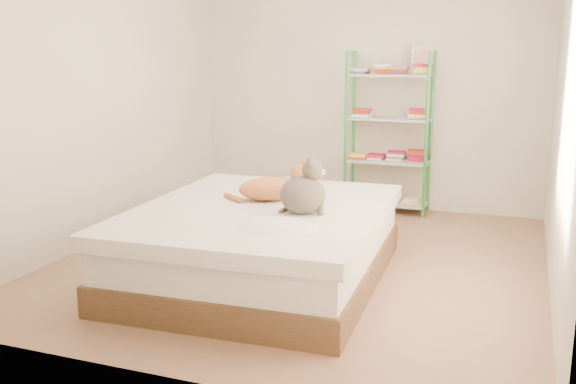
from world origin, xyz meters
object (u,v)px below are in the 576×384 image
at_px(bed, 262,243).
at_px(shelf_unit, 389,134).
at_px(grey_cat, 303,187).
at_px(cardboard_box, 341,212).
at_px(white_bin, 299,193).
at_px(orange_cat, 270,186).

height_order(bed, shelf_unit, shelf_unit).
distance_m(bed, grey_cat, 0.60).
distance_m(cardboard_box, white_bin, 0.96).
xyz_separation_m(orange_cat, grey_cat, (0.37, -0.30, 0.08)).
bearing_deg(orange_cat, grey_cat, -66.94).
xyz_separation_m(orange_cat, shelf_unit, (0.47, 2.19, 0.16)).
height_order(shelf_unit, white_bin, shelf_unit).
bearing_deg(cardboard_box, orange_cat, -104.69).
relative_size(bed, grey_cat, 5.79).
bearing_deg(bed, orange_cat, 91.94).
relative_size(orange_cat, shelf_unit, 0.33).
distance_m(bed, cardboard_box, 1.54).
bearing_deg(shelf_unit, white_bin, -167.78).
relative_size(bed, white_bin, 6.08).
bearing_deg(white_bin, shelf_unit, 12.22).
bearing_deg(grey_cat, cardboard_box, -16.54).
bearing_deg(shelf_unit, grey_cat, -92.32).
height_order(grey_cat, shelf_unit, shelf_unit).
height_order(grey_cat, white_bin, grey_cat).
relative_size(grey_cat, cardboard_box, 0.72).
xyz_separation_m(bed, cardboard_box, (0.20, 1.52, -0.10)).
bearing_deg(grey_cat, bed, 53.30).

